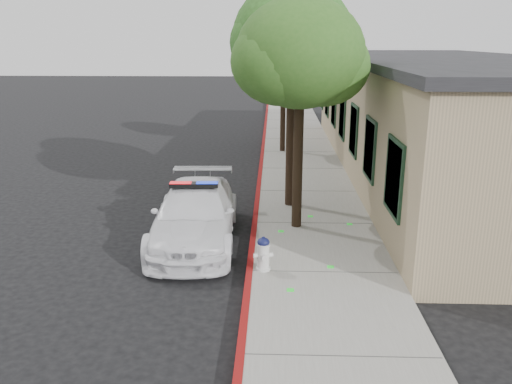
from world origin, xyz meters
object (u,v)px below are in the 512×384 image
object	(u,v)px
police_car	(195,214)
street_tree_mid	(293,40)
street_tree_far	(285,65)
street_tree_near	(301,59)
fire_hydrant	(263,253)
clapboard_building	(443,117)

from	to	relation	value
police_car	street_tree_mid	world-z (taller)	street_tree_mid
street_tree_far	police_car	bearing A→B (deg)	-102.87
street_tree_mid	street_tree_far	bearing A→B (deg)	90.66
street_tree_near	street_tree_far	distance (m)	9.44
police_car	fire_hydrant	distance (m)	2.58
police_car	street_tree_near	bearing A→B (deg)	14.65
fire_hydrant	street_tree_near	size ratio (longest dim) A/B	0.13
clapboard_building	street_tree_far	world-z (taller)	street_tree_far
fire_hydrant	street_tree_mid	distance (m)	6.30
clapboard_building	street_tree_mid	distance (m)	7.63
fire_hydrant	street_tree_near	world-z (taller)	street_tree_near
clapboard_building	street_tree_far	bearing A→B (deg)	151.06
clapboard_building	fire_hydrant	distance (m)	11.08
police_car	street_tree_far	xyz separation A→B (m)	(2.33, 10.19, 3.10)
clapboard_building	police_car	size ratio (longest dim) A/B	4.26
street_tree_far	street_tree_mid	bearing A→B (deg)	-89.34
street_tree_near	street_tree_far	bearing A→B (deg)	91.25
fire_hydrant	street_tree_far	bearing A→B (deg)	75.87
fire_hydrant	street_tree_far	xyz separation A→B (m)	(0.61, 12.11, 3.28)
street_tree_near	fire_hydrant	bearing A→B (deg)	-106.76
fire_hydrant	street_tree_far	world-z (taller)	street_tree_far
clapboard_building	street_tree_near	distance (m)	8.64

